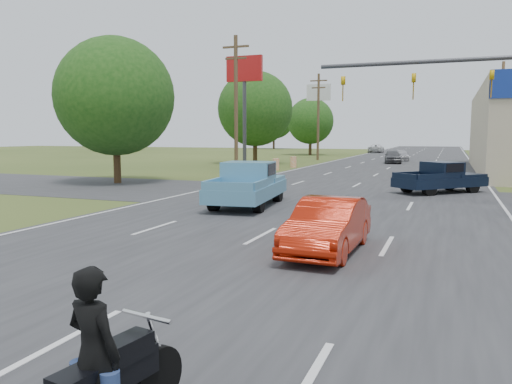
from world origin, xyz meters
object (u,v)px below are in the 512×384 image
at_px(blue_pickup, 249,184).
at_px(navy_pickup, 442,177).
at_px(rider, 94,364).
at_px(distant_car_white, 376,149).
at_px(red_convertible, 328,226).
at_px(distant_car_silver, 401,155).
at_px(distant_car_grey, 393,157).

distance_m(blue_pickup, navy_pickup, 10.87).
distance_m(rider, distant_car_white, 81.68).
bearing_deg(red_convertible, distant_car_white, 98.15).
height_order(blue_pickup, distant_car_white, blue_pickup).
relative_size(blue_pickup, distant_car_silver, 1.38).
relative_size(rider, blue_pickup, 0.29).
relative_size(red_convertible, rider, 2.46).
bearing_deg(red_convertible, navy_pickup, 81.99).
relative_size(distant_car_grey, distant_car_white, 0.83).
distance_m(blue_pickup, distant_car_grey, 34.49).
xyz_separation_m(red_convertible, distant_car_white, (-8.78, 72.67, 0.01)).
bearing_deg(distant_car_silver, red_convertible, -93.62).
bearing_deg(distant_car_grey, distant_car_white, 93.18).
bearing_deg(distant_car_silver, distant_car_white, 97.32).
height_order(distant_car_grey, distant_car_silver, distant_car_grey).
distance_m(navy_pickup, distant_car_white, 58.78).
distance_m(red_convertible, rider, 8.57).
height_order(blue_pickup, navy_pickup, blue_pickup).
bearing_deg(navy_pickup, red_convertible, -55.12).
bearing_deg(rider, navy_pickup, -86.99).
distance_m(red_convertible, distant_car_white, 73.20).
bearing_deg(blue_pickup, rider, -79.30).
height_order(blue_pickup, distant_car_grey, blue_pickup).
height_order(red_convertible, rider, rider).
xyz_separation_m(distant_car_silver, distant_car_white, (-6.29, 25.35, 0.08)).
bearing_deg(distant_car_silver, blue_pickup, -100.22).
distance_m(blue_pickup, distant_car_silver, 40.34).
relative_size(rider, distant_car_white, 0.34).
height_order(rider, distant_car_white, rider).
height_order(rider, navy_pickup, rider).
bearing_deg(distant_car_silver, navy_pickup, -87.96).
height_order(red_convertible, distant_car_grey, distant_car_grey).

